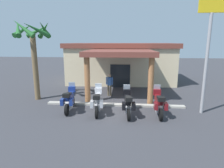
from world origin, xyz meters
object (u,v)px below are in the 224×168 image
object	(u,v)px
motel_building	(121,62)
motorcycle_maroon	(159,104)
motorcycle_silver	(98,102)
roadside_sign	(209,34)
palm_tree_roadside	(33,41)
pedestrian	(109,83)
motorcycle_black	(128,104)
motorcycle_blue	(69,100)

from	to	relation	value
motel_building	motorcycle_maroon	xyz separation A→B (m)	(2.63, -9.58, -1.35)
motorcycle_silver	motorcycle_maroon	bearing A→B (deg)	-95.37
motorcycle_silver	roadside_sign	world-z (taller)	roadside_sign
palm_tree_roadside	roadside_sign	distance (m)	11.03
motorcycle_maroon	pedestrian	distance (m)	4.94
motel_building	pedestrian	bearing A→B (deg)	-97.45
motorcycle_black	motorcycle_maroon	world-z (taller)	same
pedestrian	roadside_sign	world-z (taller)	roadside_sign
motorcycle_silver	pedestrian	size ratio (longest dim) A/B	1.29
motel_building	motorcycle_silver	xyz separation A→B (m)	(-0.87, -9.58, -1.35)
palm_tree_roadside	motel_building	bearing A→B (deg)	51.83
motel_building	motorcycle_black	xyz separation A→B (m)	(0.88, -9.75, -1.35)
motel_building	motorcycle_maroon	world-z (taller)	motel_building
motorcycle_black	palm_tree_roadside	xyz separation A→B (m)	(-6.55, 2.53, 3.45)
motorcycle_black	pedestrian	bearing A→B (deg)	15.15
motel_building	motorcycle_black	size ratio (longest dim) A/B	5.25
motorcycle_maroon	motorcycle_silver	bearing A→B (deg)	88.44
motorcycle_blue	motorcycle_silver	size ratio (longest dim) A/B	1.00
palm_tree_roadside	motorcycle_black	bearing A→B (deg)	-21.13
motorcycle_silver	motorcycle_maroon	xyz separation A→B (m)	(3.50, -0.01, 0.00)
motorcycle_black	roadside_sign	xyz separation A→B (m)	(4.34, 0.83, 3.80)
roadside_sign	motel_building	bearing A→B (deg)	120.35
motorcycle_blue	palm_tree_roadside	xyz separation A→B (m)	(-3.05, 2.14, 3.45)
motorcycle_blue	motorcycle_maroon	bearing A→B (deg)	-97.39
motorcycle_silver	motorcycle_black	xyz separation A→B (m)	(1.75, -0.17, 0.00)
motorcycle_black	pedestrian	distance (m)	4.18
motorcycle_maroon	motorcycle_blue	bearing A→B (deg)	86.08
motel_building	motorcycle_black	distance (m)	9.88
motorcycle_blue	motorcycle_black	bearing A→B (deg)	-101.29
palm_tree_roadside	roadside_sign	bearing A→B (deg)	-8.90
motorcycle_black	pedestrian	xyz separation A→B (m)	(-1.46, 3.91, 0.30)
motorcycle_silver	motorcycle_blue	bearing A→B (deg)	77.58
motorcycle_silver	pedestrian	xyz separation A→B (m)	(0.29, 3.73, 0.30)
motorcycle_blue	motorcycle_black	xyz separation A→B (m)	(3.50, -0.39, 0.00)
roadside_sign	motorcycle_maroon	bearing A→B (deg)	-165.68
motorcycle_silver	motorcycle_maroon	world-z (taller)	same
motorcycle_blue	motorcycle_black	size ratio (longest dim) A/B	1.00
motorcycle_silver	roadside_sign	xyz separation A→B (m)	(6.09, 0.65, 3.80)
motorcycle_blue	roadside_sign	world-z (taller)	roadside_sign
pedestrian	palm_tree_roadside	bearing A→B (deg)	-67.85
motel_building	pedestrian	size ratio (longest dim) A/B	6.78
pedestrian	palm_tree_roadside	distance (m)	6.15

